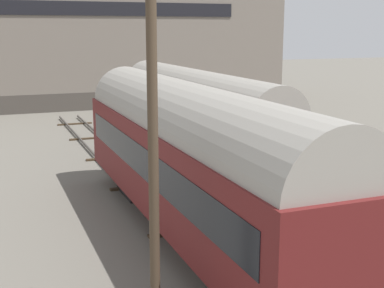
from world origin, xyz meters
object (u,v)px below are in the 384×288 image
(train_car_navy, at_px, (194,110))
(person_worker, at_px, (309,240))
(train_car_maroon, at_px, (188,152))
(utility_pole, at_px, (153,130))

(train_car_navy, height_order, person_worker, train_car_navy)
(train_car_navy, relative_size, train_car_maroon, 1.07)
(train_car_maroon, relative_size, person_worker, 10.47)
(train_car_navy, distance_m, utility_pole, 16.93)
(person_worker, distance_m, utility_pole, 6.73)
(train_car_navy, bearing_deg, train_car_maroon, -112.61)
(train_car_maroon, xyz_separation_m, person_worker, (2.44, -3.71, -2.09))
(train_car_navy, xyz_separation_m, person_worker, (-1.77, -13.82, -1.91))
(train_car_maroon, bearing_deg, train_car_navy, 67.39)
(train_car_maroon, bearing_deg, utility_pole, -118.50)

